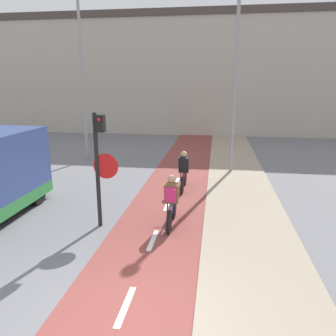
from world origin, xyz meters
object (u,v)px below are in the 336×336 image
(traffic_light_pole, at_px, (100,158))
(street_lamp_far, at_px, (81,61))
(street_lamp_sidewalk, at_px, (236,64))
(cyclist_near, at_px, (171,202))
(cyclist_far, at_px, (184,172))

(traffic_light_pole, relative_size, street_lamp_far, 0.38)
(traffic_light_pole, bearing_deg, street_lamp_sidewalk, 59.55)
(traffic_light_pole, distance_m, street_lamp_sidewalk, 7.69)
(cyclist_near, relative_size, cyclist_far, 1.02)
(street_lamp_far, height_order, street_lamp_sidewalk, street_lamp_far)
(street_lamp_sidewalk, distance_m, cyclist_far, 5.10)
(street_lamp_far, height_order, cyclist_near, street_lamp_far)
(cyclist_near, bearing_deg, traffic_light_pole, -172.08)
(traffic_light_pole, bearing_deg, street_lamp_far, 114.65)
(cyclist_far, bearing_deg, street_lamp_far, 142.54)
(traffic_light_pole, relative_size, cyclist_near, 1.89)
(traffic_light_pole, xyz_separation_m, cyclist_far, (1.85, 3.47, -1.25))
(cyclist_far, bearing_deg, cyclist_near, -90.18)
(street_lamp_far, bearing_deg, street_lamp_sidewalk, -10.46)
(cyclist_near, bearing_deg, street_lamp_sidewalk, 73.06)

